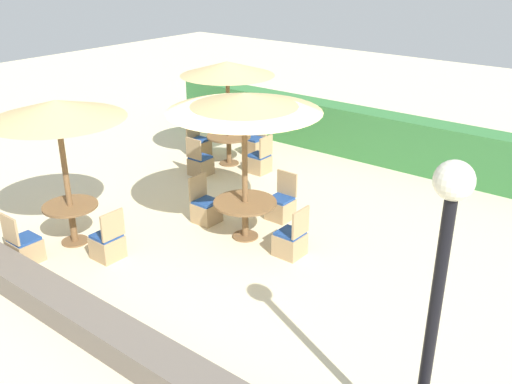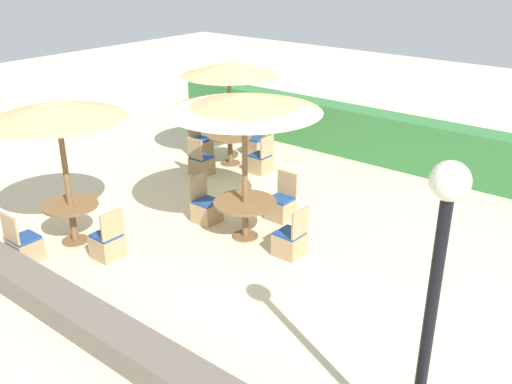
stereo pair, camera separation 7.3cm
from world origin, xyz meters
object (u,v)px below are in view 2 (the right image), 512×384
(patio_chair_back_left_south, at_px, (201,164))
(parasol_center, at_px, (244,103))
(parasol_front_left, at_px, (57,110))
(patio_chair_back_left_north, at_px, (256,144))
(round_table_front_left, at_px, (72,213))
(lamp_post, at_px, (438,262))
(patio_chair_back_left_east, at_px, (261,162))
(patio_chair_center_west, at_px, (206,209))
(patio_chair_front_left_south, at_px, (25,247))
(parasol_back_left, at_px, (229,69))
(round_table_back_left, at_px, (230,141))
(patio_chair_center_east, at_px, (290,242))
(round_table_center, at_px, (245,208))
(patio_chair_center_north, at_px, (281,206))
(patio_chair_front_left_east, at_px, (108,244))
(patio_chair_back_left_west, at_px, (200,145))

(patio_chair_back_left_south, distance_m, parasol_center, 4.06)
(parasol_center, bearing_deg, parasol_front_left, -137.78)
(patio_chair_back_left_north, relative_size, round_table_front_left, 0.95)
(lamp_post, bearing_deg, patio_chair_back_left_east, 139.58)
(lamp_post, bearing_deg, patio_chair_center_west, 154.12)
(parasol_center, distance_m, round_table_front_left, 3.70)
(patio_chair_back_left_south, relative_size, patio_chair_back_left_north, 1.00)
(patio_chair_back_left_south, bearing_deg, patio_chair_front_left_south, -84.27)
(patio_chair_back_left_north, distance_m, round_table_front_left, 5.82)
(parasol_back_left, distance_m, parasol_center, 3.92)
(parasol_back_left, xyz_separation_m, patio_chair_back_left_east, (0.95, 0.01, -2.09))
(lamp_post, xyz_separation_m, parasol_front_left, (-6.85, 0.58, 0.12))
(round_table_back_left, bearing_deg, patio_chair_back_left_south, -93.27)
(patio_chair_back_left_south, height_order, patio_chair_front_left_south, same)
(patio_chair_center_east, bearing_deg, lamp_post, -127.13)
(round_table_back_left, xyz_separation_m, parasol_front_left, (0.48, -4.84, 1.89))
(patio_chair_back_left_south, distance_m, patio_chair_front_left_south, 4.83)
(patio_chair_back_left_south, bearing_deg, lamp_post, -31.07)
(round_table_center, xyz_separation_m, patio_chair_center_north, (0.05, 1.05, -0.32))
(patio_chair_center_north, bearing_deg, patio_chair_center_west, 43.95)
(round_table_back_left, distance_m, patio_chair_back_left_north, 1.01)
(lamp_post, xyz_separation_m, patio_chair_back_left_south, (-7.38, 4.45, -2.09))
(lamp_post, height_order, round_table_front_left, lamp_post)
(patio_chair_center_west, bearing_deg, round_table_center, 88.78)
(patio_chair_back_left_south, height_order, patio_chair_center_east, same)
(patio_chair_center_west, xyz_separation_m, patio_chair_front_left_east, (-0.34, -2.09, 0.00))
(patio_chair_center_west, xyz_separation_m, round_table_front_left, (-1.29, -2.12, 0.30))
(patio_chair_back_left_north, height_order, round_table_center, patio_chair_back_left_north)
(patio_chair_center_east, bearing_deg, round_table_back_left, 54.11)
(patio_chair_back_left_west, height_order, patio_chair_back_left_north, same)
(parasol_back_left, distance_m, patio_chair_center_east, 5.18)
(lamp_post, height_order, patio_chair_back_left_east, lamp_post)
(lamp_post, xyz_separation_m, patio_chair_front_left_south, (-6.90, -0.36, -2.09))
(patio_chair_center_west, xyz_separation_m, patio_chair_front_left_south, (-1.34, -3.06, 0.00))
(patio_chair_back_left_south, xyz_separation_m, patio_chair_back_left_east, (1.01, 0.98, 0.00))
(patio_chair_back_left_west, relative_size, patio_chair_front_left_south, 1.00)
(patio_chair_back_left_south, bearing_deg, patio_chair_back_left_west, 135.04)
(patio_chair_front_left_south, bearing_deg, patio_chair_front_left_east, 43.81)
(round_table_back_left, xyz_separation_m, round_table_center, (2.79, -2.75, 0.00))
(parasol_center, bearing_deg, patio_chair_center_north, 87.47)
(patio_chair_center_west, bearing_deg, patio_chair_back_left_east, -163.30)
(patio_chair_back_left_east, bearing_deg, round_table_center, -146.31)
(patio_chair_back_left_south, relative_size, patio_chair_front_left_east, 1.00)
(patio_chair_back_left_west, distance_m, round_table_center, 4.69)
(patio_chair_back_left_north, height_order, round_table_front_left, patio_chair_back_left_north)
(parasol_back_left, height_order, round_table_back_left, parasol_back_left)
(patio_chair_back_left_south, relative_size, parasol_center, 0.34)
(lamp_post, bearing_deg, round_table_back_left, 143.51)
(lamp_post, distance_m, patio_chair_back_left_west, 10.16)
(parasol_front_left, bearing_deg, round_table_back_left, 95.63)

